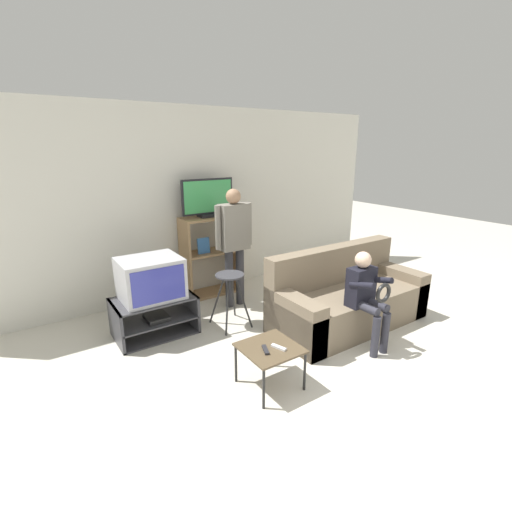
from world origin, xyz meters
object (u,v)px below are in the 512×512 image
Objects in this scene: person_standing_adult at (234,237)px; person_seated_child at (366,292)px; tv_stand at (155,316)px; television_main at (150,278)px; snack_table at (270,351)px; media_shelf at (212,255)px; television_flat at (208,199)px; couch at (347,299)px; remote_control_white at (279,347)px; folding_stool at (230,284)px; remote_control_black at (265,350)px.

person_seated_child is at bearing -70.58° from person_standing_adult.
tv_stand is 1.35× the size of television_main.
person_standing_adult is (0.65, 1.70, 0.60)m from snack_table.
snack_table is (-0.60, -2.25, -0.23)m from media_shelf.
media_shelf is at bearing 95.97° from person_standing_adult.
snack_table is at bearing -70.94° from tv_stand.
television_main is 1.49m from television_flat.
snack_table is at bearing -161.74° from couch.
remote_control_white is 1.22m from person_seated_child.
television_main is (-0.00, 0.02, 0.46)m from tv_stand.
folding_stool is 1.42m from couch.
person_standing_adult is (0.72, 1.73, 0.55)m from remote_control_black.
television_flat reaches higher than folding_stool.
couch is at bearing -27.00° from television_main.
television_main is 1.65m from snack_table.
person_seated_child reaches higher than snack_table.
folding_stool reaches higher than tv_stand.
remote_control_black reaches higher than snack_table.
folding_stool is at bearing 76.03° from snack_table.
couch is at bearing 62.07° from person_seated_child.
television_flat reaches higher than person_standing_adult.
television_flat is 2.56m from remote_control_black.
person_seated_child is (0.94, -1.21, 0.09)m from folding_stool.
television_main is at bearing -147.52° from media_shelf.
television_flat reaches higher than media_shelf.
media_shelf is 1.74× the size of folding_stool.
couch is (0.94, -1.75, -1.08)m from television_flat.
couch is 1.24× the size of person_standing_adult.
remote_control_white is (0.12, -0.03, 0.00)m from remote_control_black.
remote_control_black is at bearing -73.57° from tv_stand.
media_shelf reaches higher than folding_stool.
media_shelf is 2.34m from snack_table.
person_seated_child reaches higher than couch.
person_standing_adult is at bearing 9.06° from tv_stand.
remote_control_black is 0.09× the size of person_standing_adult.
television_flat is 1.55× the size of snack_table.
tv_stand is 6.15× the size of remote_control_black.
tv_stand reaches higher than remote_control_white.
media_shelf is at bearing 32.48° from television_main.
television_main is 0.42× the size of person_standing_adult.
television_main is 1.33m from media_shelf.
tv_stand is 6.15× the size of remote_control_white.
person_standing_adult reaches higher than remote_control_white.
television_flat reaches higher than tv_stand.
folding_stool is at bearing -104.51° from television_flat.
remote_control_white is (-0.55, -2.31, -0.18)m from media_shelf.
snack_table is at bearing -71.00° from television_main.
person_seated_child is (0.60, -1.69, -0.33)m from person_standing_adult.
snack_table is at bearing -104.84° from media_shelf.
television_flat is 5.26× the size of remote_control_white.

